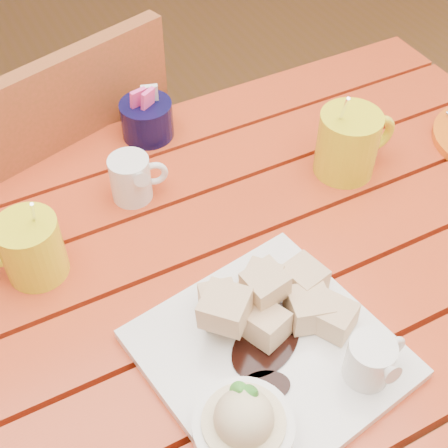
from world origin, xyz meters
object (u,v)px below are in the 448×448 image
coffee_mug_left (30,248)px  chair_far (56,211)px  dessert_plate (270,361)px  table (226,328)px  coffee_mug_right (349,142)px

coffee_mug_left → chair_far: bearing=95.8°
dessert_plate → coffee_mug_left: 0.35m
table → coffee_mug_right: bearing=23.0°
table → coffee_mug_left: size_ratio=8.73×
table → dessert_plate: bearing=-97.7°
table → chair_far: chair_far is taller
table → coffee_mug_left: (-0.22, 0.14, 0.16)m
dessert_plate → coffee_mug_right: size_ratio=1.98×
coffee_mug_left → chair_far: (0.09, 0.35, -0.29)m
chair_far → dessert_plate: bearing=83.7°
coffee_mug_left → coffee_mug_right: bearing=16.6°
dessert_plate → coffee_mug_right: coffee_mug_right is taller
dessert_plate → coffee_mug_left: coffee_mug_left is taller
table → dessert_plate: (-0.02, -0.14, 0.14)m
coffee_mug_right → coffee_mug_left: bearing=178.5°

